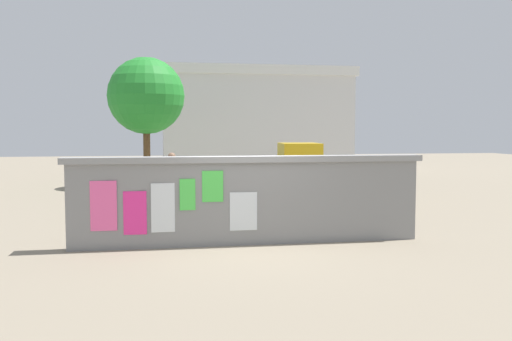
# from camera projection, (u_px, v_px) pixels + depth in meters

# --- Properties ---
(ground) EXTENTS (60.00, 60.00, 0.00)m
(ground) POSITION_uv_depth(u_px,v_px,m) (212.00, 196.00, 18.89)
(ground) COLOR gray
(poster_wall) EXTENTS (7.14, 0.42, 1.75)m
(poster_wall) POSITION_uv_depth(u_px,v_px,m) (248.00, 199.00, 10.96)
(poster_wall) COLOR gray
(poster_wall) RESTS_ON ground
(auto_rickshaw_truck) EXTENTS (3.70, 1.75, 1.85)m
(auto_rickshaw_truck) POSITION_uv_depth(u_px,v_px,m) (268.00, 173.00, 17.37)
(auto_rickshaw_truck) COLOR black
(auto_rickshaw_truck) RESTS_ON ground
(motorcycle) EXTENTS (1.90, 0.56, 0.87)m
(motorcycle) POSITION_uv_depth(u_px,v_px,m) (145.00, 210.00, 12.48)
(motorcycle) COLOR black
(motorcycle) RESTS_ON ground
(bicycle_near) EXTENTS (1.69, 0.46, 0.95)m
(bicycle_near) POSITION_uv_depth(u_px,v_px,m) (113.00, 203.00, 14.47)
(bicycle_near) COLOR black
(bicycle_near) RESTS_ON ground
(bicycle_far) EXTENTS (1.67, 0.57, 0.95)m
(bicycle_far) POSITION_uv_depth(u_px,v_px,m) (326.00, 208.00, 13.44)
(bicycle_far) COLOR black
(bicycle_far) RESTS_ON ground
(person_walking) EXTENTS (0.39, 0.39, 1.62)m
(person_walking) POSITION_uv_depth(u_px,v_px,m) (255.00, 187.00, 12.46)
(person_walking) COLOR #338CBF
(person_walking) RESTS_ON ground
(person_bystander) EXTENTS (0.42, 0.42, 1.62)m
(person_bystander) POSITION_uv_depth(u_px,v_px,m) (172.00, 175.00, 15.76)
(person_bystander) COLOR #D83F72
(person_bystander) RESTS_ON ground
(tree_roadside) EXTENTS (3.03, 3.03, 5.12)m
(tree_roadside) POSITION_uv_depth(u_px,v_px,m) (146.00, 96.00, 21.84)
(tree_roadside) COLOR brown
(tree_roadside) RESTS_ON ground
(building_background) EXTENTS (10.31, 6.23, 5.58)m
(building_background) POSITION_uv_depth(u_px,v_px,m) (253.00, 120.00, 31.26)
(building_background) COLOR silver
(building_background) RESTS_ON ground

